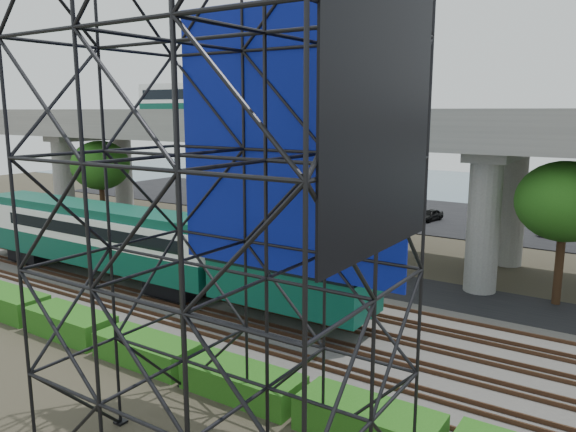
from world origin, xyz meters
The scene contains 13 objects.
ground centered at (0.00, 0.00, 0.00)m, with size 140.00×140.00×0.00m, color #474233.
ballast_bed centered at (0.00, 2.00, 0.10)m, with size 90.00×12.00×0.20m, color slate.
service_road centered at (0.00, 10.50, 0.04)m, with size 90.00×5.00×0.08m, color black.
parking_lot centered at (0.00, 34.00, 0.04)m, with size 90.00×18.00×0.08m, color black.
harbor_water centered at (0.00, 56.00, 0.01)m, with size 140.00×40.00×0.03m, color #446071.
rail_tracks centered at (0.00, 2.00, 0.28)m, with size 90.00×9.52×0.16m.
commuter_train centered at (-7.84, 2.00, 2.88)m, with size 29.30×3.06×4.30m.
overpass centered at (-1.01, 16.00, 8.21)m, with size 80.00×12.00×12.40m.
scaffold_tower centered at (8.28, -7.98, 7.47)m, with size 9.36×6.36×15.00m.
hedge_strip centered at (1.01, -4.30, 0.56)m, with size 34.60×1.80×1.20m.
trees centered at (-4.67, 16.17, 5.57)m, with size 40.94×16.94×7.69m.
suv centered at (-14.20, 10.45, 0.79)m, with size 2.36×5.12×1.42m, color black.
parked_cars centered at (1.34, 33.91, 0.66)m, with size 36.23×9.38×1.26m.
Camera 1 is at (17.77, -19.15, 10.20)m, focal length 35.00 mm.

